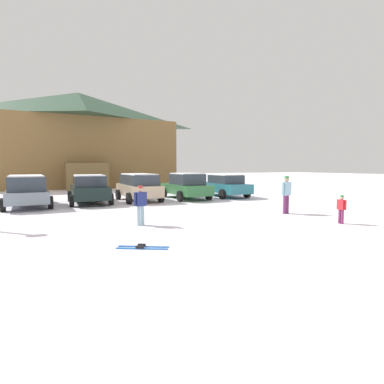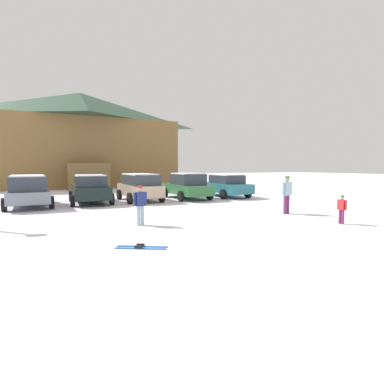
% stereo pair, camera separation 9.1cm
% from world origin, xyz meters
% --- Properties ---
extents(ground, '(160.00, 160.00, 0.00)m').
position_xyz_m(ground, '(0.00, 0.00, 0.00)').
color(ground, white).
extents(ski_lodge, '(18.96, 12.00, 9.86)m').
position_xyz_m(ski_lodge, '(-2.08, 28.92, 5.00)').
color(ski_lodge, brown).
rests_on(ski_lodge, ground).
extents(parked_grey_wagon, '(2.44, 4.71, 1.64)m').
position_xyz_m(parked_grey_wagon, '(-6.19, 12.24, 0.89)').
color(parked_grey_wagon, gray).
rests_on(parked_grey_wagon, ground).
extents(parked_black_sedan, '(2.28, 4.36, 1.62)m').
position_xyz_m(parked_black_sedan, '(-3.09, 12.52, 0.82)').
color(parked_black_sedan, black).
rests_on(parked_black_sedan, ground).
extents(parked_beige_suv, '(2.20, 4.17, 1.65)m').
position_xyz_m(parked_beige_suv, '(-0.24, 12.41, 0.89)').
color(parked_beige_suv, tan).
rests_on(parked_beige_suv, ground).
extents(parked_green_coupe, '(2.18, 4.45, 1.67)m').
position_xyz_m(parked_green_coupe, '(2.87, 12.35, 0.84)').
color(parked_green_coupe, '#2F6D3A').
rests_on(parked_green_coupe, ground).
extents(parked_teal_hatchback, '(2.17, 4.66, 1.55)m').
position_xyz_m(parked_teal_hatchback, '(5.85, 12.47, 0.80)').
color(parked_teal_hatchback, '#286F7D').
rests_on(parked_teal_hatchback, ground).
extents(skier_adult_in_blue_parka, '(0.61, 0.32, 1.67)m').
position_xyz_m(skier_adult_in_blue_parka, '(4.30, 4.77, 0.94)').
color(skier_adult_in_blue_parka, '#6E2E61').
rests_on(skier_adult_in_blue_parka, ground).
extents(skier_child_in_red_jacket, '(0.15, 0.39, 1.05)m').
position_xyz_m(skier_child_in_red_jacket, '(4.44, 2.10, 0.59)').
color(skier_child_in_red_jacket, '#752A57').
rests_on(skier_child_in_red_jacket, ground).
extents(skier_teen_in_navy_coat, '(0.51, 0.28, 1.41)m').
position_xyz_m(skier_teen_in_navy_coat, '(-2.24, 4.95, 0.79)').
color(skier_teen_in_navy_coat, '#96B5C3').
rests_on(skier_teen_in_navy_coat, ground).
extents(pair_of_skis, '(1.30, 0.91, 0.08)m').
position_xyz_m(pair_of_skis, '(-3.03, 2.02, 0.02)').
color(pair_of_skis, blue).
rests_on(pair_of_skis, ground).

